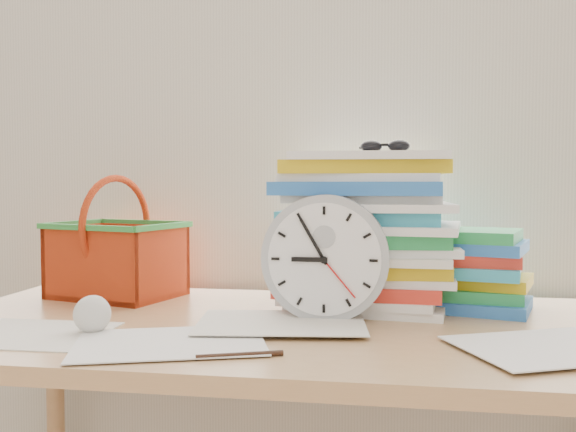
% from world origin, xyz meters
% --- Properties ---
extents(curtain, '(2.40, 0.01, 2.50)m').
position_xyz_m(curtain, '(0.00, 1.98, 1.30)').
color(curtain, silver).
rests_on(curtain, room_shell).
extents(desk, '(1.40, 0.70, 0.75)m').
position_xyz_m(desk, '(0.00, 1.60, 0.68)').
color(desk, tan).
rests_on(desk, ground).
extents(paper_stack, '(0.37, 0.30, 0.33)m').
position_xyz_m(paper_stack, '(0.14, 1.78, 0.91)').
color(paper_stack, white).
rests_on(paper_stack, desk).
extents(clock, '(0.24, 0.05, 0.24)m').
position_xyz_m(clock, '(0.06, 1.63, 0.87)').
color(clock, '#A8ACB0').
rests_on(clock, desk).
extents(sunglasses, '(0.13, 0.11, 0.03)m').
position_xyz_m(sunglasses, '(0.17, 1.75, 1.09)').
color(sunglasses, black).
rests_on(sunglasses, paper_stack).
extents(book_stack, '(0.31, 0.26, 0.17)m').
position_xyz_m(book_stack, '(0.34, 1.80, 0.83)').
color(book_stack, white).
rests_on(book_stack, desk).
extents(basket, '(0.32, 0.28, 0.27)m').
position_xyz_m(basket, '(-0.44, 1.81, 0.89)').
color(basket, red).
rests_on(basket, desk).
extents(crumpled_ball, '(0.07, 0.07, 0.07)m').
position_xyz_m(crumpled_ball, '(-0.33, 1.46, 0.78)').
color(crumpled_ball, silver).
rests_on(crumpled_ball, desk).
extents(pen, '(0.13, 0.06, 0.01)m').
position_xyz_m(pen, '(-0.04, 1.34, 0.75)').
color(pen, black).
rests_on(pen, desk).
extents(scattered_papers, '(1.26, 0.42, 0.02)m').
position_xyz_m(scattered_papers, '(0.00, 1.60, 0.76)').
color(scattered_papers, white).
rests_on(scattered_papers, desk).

